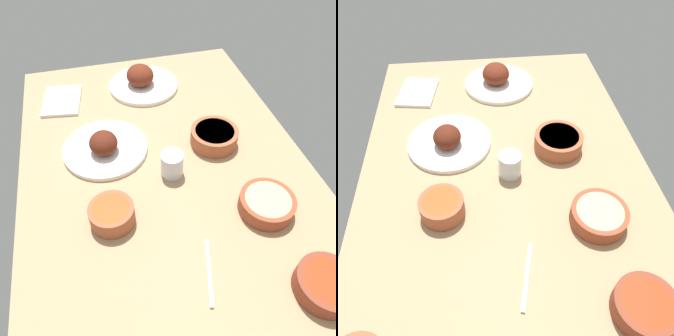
{
  "view_description": "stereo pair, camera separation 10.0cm",
  "coord_description": "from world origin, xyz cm",
  "views": [
    {
      "loc": [
        65.56,
        -17.12,
        79.62
      ],
      "look_at": [
        0.0,
        0.0,
        6.0
      ],
      "focal_mm": 34.92,
      "sensor_mm": 36.0,
      "label": 1
    },
    {
      "loc": [
        67.37,
        -7.29,
        79.62
      ],
      "look_at": [
        0.0,
        0.0,
        6.0
      ],
      "focal_mm": 34.92,
      "sensor_mm": 36.0,
      "label": 2
    }
  ],
  "objects": [
    {
      "name": "dining_table",
      "position": [
        0.0,
        0.0,
        2.0
      ],
      "size": [
        140.0,
        90.0,
        4.0
      ],
      "primitive_type": "cube",
      "color": "tan",
      "rests_on": "ground"
    },
    {
      "name": "plate_far_side",
      "position": [
        -14.22,
        -17.57,
        6.14
      ],
      "size": [
        27.64,
        27.64,
        8.29
      ],
      "color": "white",
      "rests_on": "dining_table"
    },
    {
      "name": "plate_near_viewer",
      "position": [
        -48.11,
        1.76,
        6.79
      ],
      "size": [
        27.57,
        27.57,
        9.2
      ],
      "color": "white",
      "rests_on": "dining_table"
    },
    {
      "name": "bowl_potatoes",
      "position": [
        20.36,
        22.87,
        6.62
      ],
      "size": [
        15.3,
        15.3,
        4.78
      ],
      "color": "brown",
      "rests_on": "dining_table"
    },
    {
      "name": "bowl_sauce",
      "position": [
        44.78,
        25.65,
        6.77
      ],
      "size": [
        14.19,
        14.19,
        5.07
      ],
      "color": "brown",
      "rests_on": "dining_table"
    },
    {
      "name": "bowl_pasta",
      "position": [
        -9.29,
        18.28,
        6.96
      ],
      "size": [
        15.7,
        15.7,
        5.43
      ],
      "color": "#A35133",
      "rests_on": "dining_table"
    },
    {
      "name": "bowl_soup",
      "position": [
        13.29,
        -18.99,
        7.09
      ],
      "size": [
        12.29,
        12.29,
        5.69
      ],
      "color": "#A35133",
      "rests_on": "dining_table"
    },
    {
      "name": "water_tumbler",
      "position": [
        0.52,
        1.11,
        7.89
      ],
      "size": [
        6.95,
        6.95,
        7.78
      ],
      "primitive_type": "cylinder",
      "color": "silver",
      "rests_on": "dining_table"
    },
    {
      "name": "folded_napkin",
      "position": [
        -45.75,
        -30.31,
        4.6
      ],
      "size": [
        20.51,
        16.39,
        1.2
      ],
      "primitive_type": "cube",
      "rotation": [
        0.0,
        0.0,
        -0.15
      ],
      "color": "white",
      "rests_on": "dining_table"
    },
    {
      "name": "fork_loose",
      "position": [
        34.13,
        1.37,
        4.4
      ],
      "size": [
        16.83,
        5.26,
        0.8
      ],
      "primitive_type": "cube",
      "rotation": [
        0.0,
        0.0,
        6.02
      ],
      "color": "silver",
      "rests_on": "dining_table"
    }
  ]
}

